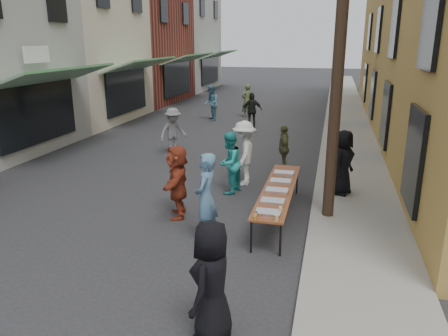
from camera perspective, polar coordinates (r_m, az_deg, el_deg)
The scene contains 27 objects.
ground at distance 9.11m, azimuth -15.81°, elevation -10.98°, with size 120.00×120.00×0.00m, color #28282B.
sidewalk at distance 22.32m, azimuth 15.80°, elevation 5.41°, with size 2.20×60.00×0.10m, color gray.
storefront_row at distance 26.12m, azimuth -19.78°, elevation 15.62°, with size 8.00×37.00×9.00m.
utility_pole_near at distance 9.94m, azimuth 15.12°, elevation 18.23°, with size 0.26×0.26×9.00m, color #2D2116.
utility_pole_mid at distance 21.94m, azimuth 14.83°, elevation 17.01°, with size 0.26×0.26×9.00m, color #2D2116.
utility_pole_far at distance 33.94m, azimuth 14.75°, elevation 16.66°, with size 0.26×0.26×9.00m, color #2D2116.
serving_table at distance 10.31m, azimuth 7.12°, elevation -2.87°, with size 0.70×4.00×0.75m.
catering_tray_sausage at distance 8.75m, azimuth 5.78°, elevation -5.88°, with size 0.50×0.33×0.08m, color maroon.
catering_tray_foil_b at distance 9.35m, azimuth 6.37°, elevation -4.40°, with size 0.50×0.33×0.08m, color #B2B2B7.
catering_tray_buns at distance 10.00m, azimuth 6.92°, elevation -3.00°, with size 0.50×0.33×0.08m, color tan.
catering_tray_foil_d at distance 10.66m, azimuth 7.40°, elevation -1.78°, with size 0.50×0.33×0.08m, color #B2B2B7.
catering_tray_buns_end at distance 11.32m, azimuth 7.83°, elevation -0.70°, with size 0.50×0.33×0.08m, color tan.
condiment_jar_a at distance 8.50m, azimuth 4.00°, elevation -6.50°, with size 0.07×0.07×0.08m, color #A57F26.
condiment_jar_b at distance 8.59m, azimuth 4.12°, elevation -6.25°, with size 0.07×0.07×0.08m, color #A57F26.
condiment_jar_c at distance 8.69m, azimuth 4.24°, elevation -6.00°, with size 0.07×0.07×0.08m, color #A57F26.
cup_stack at distance 8.49m, azimuth 6.87°, elevation -6.49°, with size 0.08×0.08×0.12m, color tan.
guest_front_a at distance 6.20m, azimuth -1.61°, elevation -14.72°, with size 0.88×0.57×1.79m, color black.
guest_front_b at distance 9.05m, azimuth -2.39°, elevation -3.91°, with size 0.69×0.46×1.91m, color #537CA1.
guest_front_c at distance 11.91m, azimuth 0.66°, elevation 0.67°, with size 0.83×0.65×1.72m, color #2AB0AB.
guest_front_d at distance 12.60m, azimuth 2.62°, elevation 1.94°, with size 1.22×0.70×1.88m, color white.
guest_front_e at distance 14.01m, azimuth 7.79°, elevation 2.56°, with size 0.90×0.38×1.54m, color brown.
guest_queue_back at distance 10.37m, azimuth -6.11°, elevation -1.75°, with size 1.63×0.52×1.76m, color #9A3921.
server at distance 12.00m, azimuth 15.25°, elevation 0.74°, with size 0.85×0.55×1.74m, color black.
passerby_left at distance 16.09m, azimuth -6.66°, elevation 4.76°, with size 1.12×0.64×1.73m, color slate.
passerby_mid at distance 21.01m, azimuth 3.69°, elevation 7.52°, with size 0.98×0.41×1.67m, color black.
passerby_right at distance 24.00m, azimuth 2.99°, elevation 8.79°, with size 0.65×0.43×1.79m, color #505F37.
passerby_far at distance 22.91m, azimuth -1.70°, elevation 8.50°, with size 0.89×0.70×1.84m, color teal.
Camera 1 is at (4.24, -6.94, 4.11)m, focal length 35.00 mm.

